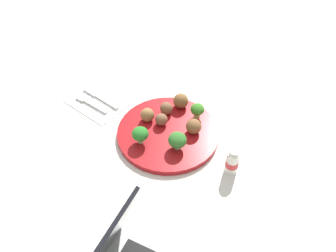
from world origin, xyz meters
The scene contains 14 objects.
ground_plane centered at (0.00, 0.00, 0.00)m, with size 4.00×4.00×0.00m, color beige.
plate centered at (0.00, 0.00, 0.01)m, with size 0.28×0.28×0.02m, color maroon.
broccoli_floret_far_rim centered at (-0.06, 0.03, 0.05)m, with size 0.05×0.05×0.05m.
broccoli_floret_front_left centered at (-0.03, -0.09, 0.04)m, with size 0.04×0.04×0.05m.
broccoli_floret_back_left centered at (0.03, 0.08, 0.05)m, with size 0.04×0.04×0.05m.
meatball_center centered at (0.03, -0.01, 0.03)m, with size 0.03×0.03×0.03m, color brown.
meatball_back_right centered at (0.07, 0.00, 0.04)m, with size 0.04×0.04×0.04m, color brown.
meatball_near_rim centered at (-0.06, -0.04, 0.04)m, with size 0.04×0.04×0.04m, color brown.
meatball_mid_left centered at (0.05, -0.05, 0.03)m, with size 0.04×0.04×0.04m, color brown.
meatball_mid_right centered at (0.03, -0.10, 0.04)m, with size 0.04×0.04×0.04m, color brown.
napkin centered at (0.25, 0.03, 0.00)m, with size 0.17×0.12×0.01m, color white.
fork centered at (0.26, 0.04, 0.01)m, with size 0.12×0.02×0.01m.
knife centered at (0.26, 0.01, 0.01)m, with size 0.15×0.02×0.01m.
yogurt_bottle centered at (-0.20, 0.00, 0.03)m, with size 0.03×0.03×0.08m.
Camera 1 is at (-0.41, 0.54, 0.73)m, focal length 38.31 mm.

